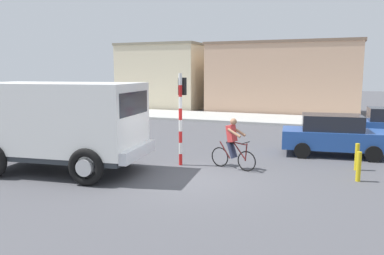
% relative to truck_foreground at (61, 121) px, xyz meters
% --- Properties ---
extents(ground_plane, '(120.00, 120.00, 0.00)m').
position_rel_truck_foreground_xyz_m(ground_plane, '(4.27, 0.67, -1.67)').
color(ground_plane, '#4C4C51').
extents(sidewalk_far, '(80.00, 5.00, 0.16)m').
position_rel_truck_foreground_xyz_m(sidewalk_far, '(4.27, 15.77, -1.59)').
color(sidewalk_far, '#ADADA8').
rests_on(sidewalk_far, ground).
extents(truck_foreground, '(5.68, 3.31, 2.90)m').
position_rel_truck_foreground_xyz_m(truck_foreground, '(0.00, 0.00, 0.00)').
color(truck_foreground, white).
rests_on(truck_foreground, ground).
extents(cyclist, '(1.67, 0.64, 1.72)m').
position_rel_truck_foreground_xyz_m(cyclist, '(5.12, 2.33, -0.80)').
color(cyclist, black).
rests_on(cyclist, ground).
extents(traffic_light_pole, '(0.24, 0.43, 3.20)m').
position_rel_truck_foreground_xyz_m(traffic_light_pole, '(3.28, 2.26, 0.40)').
color(traffic_light_pole, red).
rests_on(traffic_light_pole, ground).
extents(car_red_near, '(4.18, 2.24, 1.60)m').
position_rel_truck_foreground_xyz_m(car_red_near, '(8.25, 5.80, -0.85)').
color(car_red_near, '#234C9E').
rests_on(car_red_near, ground).
extents(bollard_near, '(0.14, 0.14, 0.90)m').
position_rel_truck_foreground_xyz_m(bollard_near, '(9.02, 2.27, -1.22)').
color(bollard_near, gold).
rests_on(bollard_near, ground).
extents(bollard_far, '(0.14, 0.14, 0.90)m').
position_rel_truck_foreground_xyz_m(bollard_far, '(9.02, 3.67, -1.22)').
color(bollard_far, gold).
rests_on(bollard_far, ground).
extents(building_corner_left, '(7.29, 7.52, 5.66)m').
position_rel_truck_foreground_xyz_m(building_corner_left, '(-6.38, 22.27, 1.17)').
color(building_corner_left, beige).
rests_on(building_corner_left, ground).
extents(building_mid_block, '(11.62, 5.93, 5.54)m').
position_rel_truck_foreground_xyz_m(building_mid_block, '(4.05, 21.37, 1.10)').
color(building_mid_block, tan).
rests_on(building_mid_block, ground).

